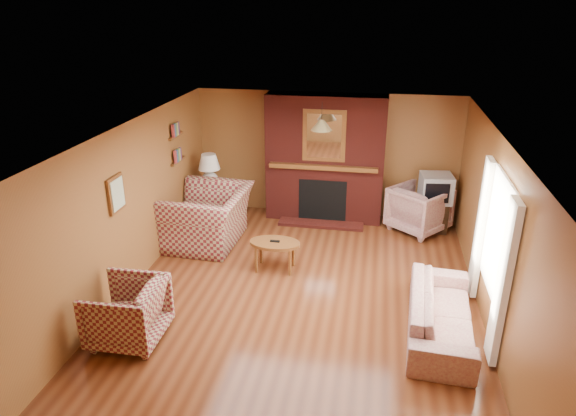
% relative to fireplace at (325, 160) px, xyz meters
% --- Properties ---
extents(floor, '(6.50, 6.50, 0.00)m').
position_rel_fireplace_xyz_m(floor, '(0.00, -2.98, -1.18)').
color(floor, '#4F2411').
rests_on(floor, ground).
extents(ceiling, '(6.50, 6.50, 0.00)m').
position_rel_fireplace_xyz_m(ceiling, '(0.00, -2.98, 1.22)').
color(ceiling, silver).
rests_on(ceiling, wall_back).
extents(wall_back, '(6.50, 0.00, 6.50)m').
position_rel_fireplace_xyz_m(wall_back, '(0.00, 0.27, 0.02)').
color(wall_back, brown).
rests_on(wall_back, floor).
extents(wall_front, '(6.50, 0.00, 6.50)m').
position_rel_fireplace_xyz_m(wall_front, '(0.00, -6.23, 0.02)').
color(wall_front, brown).
rests_on(wall_front, floor).
extents(wall_left, '(0.00, 6.50, 6.50)m').
position_rel_fireplace_xyz_m(wall_left, '(-2.50, -2.98, 0.02)').
color(wall_left, brown).
rests_on(wall_left, floor).
extents(wall_right, '(0.00, 6.50, 6.50)m').
position_rel_fireplace_xyz_m(wall_right, '(2.50, -2.98, 0.02)').
color(wall_right, brown).
rests_on(wall_right, floor).
extents(fireplace, '(2.20, 0.82, 2.40)m').
position_rel_fireplace_xyz_m(fireplace, '(0.00, 0.00, 0.00)').
color(fireplace, '#4E1511').
rests_on(fireplace, floor).
extents(window_right, '(0.10, 1.85, 2.00)m').
position_rel_fireplace_xyz_m(window_right, '(2.45, -3.18, -0.06)').
color(window_right, beige).
rests_on(window_right, wall_right).
extents(bookshelf, '(0.09, 0.55, 0.71)m').
position_rel_fireplace_xyz_m(bookshelf, '(-2.44, -1.08, 0.48)').
color(bookshelf, brown).
rests_on(bookshelf, wall_left).
extents(botanical_print, '(0.05, 0.40, 0.50)m').
position_rel_fireplace_xyz_m(botanical_print, '(-2.47, -3.28, 0.37)').
color(botanical_print, brown).
rests_on(botanical_print, wall_left).
extents(pendant_light, '(0.36, 0.36, 0.48)m').
position_rel_fireplace_xyz_m(pendant_light, '(0.00, -0.68, 0.82)').
color(pendant_light, black).
rests_on(pendant_light, ceiling).
extents(plaid_loveseat, '(1.35, 1.53, 0.96)m').
position_rel_fireplace_xyz_m(plaid_loveseat, '(-1.85, -1.44, -0.70)').
color(plaid_loveseat, maroon).
rests_on(plaid_loveseat, floor).
extents(plaid_armchair, '(0.89, 0.86, 0.80)m').
position_rel_fireplace_xyz_m(plaid_armchair, '(-1.95, -4.31, -0.78)').
color(plaid_armchair, maroon).
rests_on(plaid_armchair, floor).
extents(floral_sofa, '(0.91, 2.04, 0.58)m').
position_rel_fireplace_xyz_m(floral_sofa, '(1.90, -3.46, -0.89)').
color(floral_sofa, '#C0B295').
rests_on(floral_sofa, floor).
extents(floral_armchair, '(1.29, 1.29, 0.84)m').
position_rel_fireplace_xyz_m(floral_armchair, '(1.79, -0.27, -0.76)').
color(floral_armchair, '#C0B295').
rests_on(floral_armchair, floor).
extents(coffee_table, '(0.80, 0.49, 0.50)m').
position_rel_fireplace_xyz_m(coffee_table, '(-0.52, -2.20, -0.77)').
color(coffee_table, brown).
rests_on(coffee_table, floor).
extents(side_table, '(0.54, 0.54, 0.66)m').
position_rel_fireplace_xyz_m(side_table, '(-2.10, -0.53, -0.85)').
color(side_table, brown).
rests_on(side_table, floor).
extents(table_lamp, '(0.41, 0.41, 0.67)m').
position_rel_fireplace_xyz_m(table_lamp, '(-2.10, -0.53, -0.15)').
color(table_lamp, silver).
rests_on(table_lamp, side_table).
extents(tv_stand, '(0.52, 0.48, 0.56)m').
position_rel_fireplace_xyz_m(tv_stand, '(2.05, -0.18, -0.90)').
color(tv_stand, black).
rests_on(tv_stand, floor).
extents(crt_tv, '(0.60, 0.60, 0.51)m').
position_rel_fireplace_xyz_m(crt_tv, '(2.05, -0.19, -0.37)').
color(crt_tv, '#A3A5AA').
rests_on(crt_tv, tv_stand).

